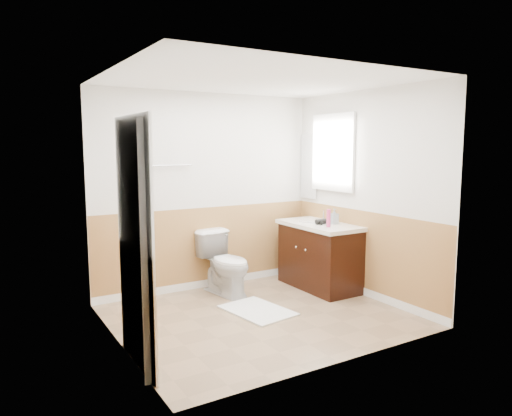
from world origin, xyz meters
TOP-DOWN VIEW (x-y plane):
  - floor at (0.00, 0.00)m, footprint 3.00×3.00m
  - ceiling at (0.00, 0.00)m, footprint 3.00×3.00m
  - wall_back at (0.00, 1.30)m, footprint 3.00×0.00m
  - wall_front at (0.00, -1.30)m, footprint 3.00×0.00m
  - wall_left at (-1.50, 0.00)m, footprint 0.00×3.00m
  - wall_right at (1.50, 0.00)m, footprint 0.00×3.00m
  - wainscot_back at (0.00, 1.29)m, footprint 3.00×0.00m
  - wainscot_front at (0.00, -1.29)m, footprint 3.00×0.00m
  - wainscot_left at (-1.49, 0.00)m, footprint 0.00×2.60m
  - wainscot_right at (1.49, 0.00)m, footprint 0.00×2.60m
  - toilet at (0.05, 0.91)m, footprint 0.54×0.82m
  - bath_mat at (0.05, 0.14)m, footprint 0.66×0.87m
  - vanity_cabinet at (1.21, 0.50)m, footprint 0.55×1.10m
  - vanity_knob_left at (0.91, 0.40)m, footprint 0.03×0.03m
  - vanity_knob_right at (0.91, 0.60)m, footprint 0.03×0.03m
  - countertop at (1.20, 0.50)m, footprint 0.60×1.15m
  - sink_basin at (1.21, 0.65)m, footprint 0.36×0.36m
  - faucet at (1.39, 0.65)m, footprint 0.02×0.02m
  - lotion_bottle at (1.11, 0.22)m, footprint 0.05×0.05m
  - soap_dispenser at (1.33, 0.37)m, footprint 0.10×0.10m
  - hair_dryer_body at (1.16, 0.43)m, footprint 0.14×0.07m
  - hair_dryer_handle at (1.13, 0.37)m, footprint 0.03×0.03m
  - mirror_panel at (1.48, 1.10)m, footprint 0.02×0.35m
  - window_frame at (1.47, 0.59)m, footprint 0.04×0.80m
  - window_glass at (1.49, 0.59)m, footprint 0.01×0.70m
  - door at (-1.40, -0.45)m, footprint 0.29×0.78m
  - door_frame at (-1.48, -0.45)m, footprint 0.02×0.92m
  - door_knob at (-1.34, -0.12)m, footprint 0.06×0.06m
  - towel_bar at (-0.55, 1.25)m, footprint 0.62×0.02m
  - tp_holder_bar at (-0.10, 1.23)m, footprint 0.14×0.02m
  - tp_roll at (-0.10, 1.23)m, footprint 0.10×0.11m
  - tp_sheet at (-0.10, 1.23)m, footprint 0.10×0.01m

SIDE VIEW (x-z plane):
  - floor at x=0.00m, z-range 0.00..0.00m
  - bath_mat at x=0.05m, z-range 0.00..0.02m
  - toilet at x=0.05m, z-range 0.00..0.78m
  - vanity_cabinet at x=1.21m, z-range 0.00..0.80m
  - wainscot_back at x=0.00m, z-range -1.00..2.00m
  - wainscot_front at x=0.00m, z-range -1.00..2.00m
  - wainscot_left at x=-1.49m, z-range -0.80..1.80m
  - wainscot_right at x=1.49m, z-range -0.80..1.80m
  - vanity_knob_left at x=0.91m, z-range 0.53..0.57m
  - vanity_knob_right at x=0.91m, z-range 0.53..0.57m
  - tp_sheet at x=-0.10m, z-range 0.51..0.67m
  - tp_holder_bar at x=-0.10m, z-range 0.69..0.71m
  - tp_roll at x=-0.10m, z-range 0.64..0.76m
  - countertop at x=1.20m, z-range 0.80..0.85m
  - hair_dryer_handle at x=1.13m, z-range 0.82..0.89m
  - sink_basin at x=1.21m, z-range 0.85..0.87m
  - hair_dryer_body at x=1.16m, z-range 0.85..0.92m
  - faucet at x=1.39m, z-range 0.85..0.99m
  - soap_dispenser at x=1.33m, z-range 0.85..1.04m
  - door_knob at x=-1.34m, z-range 0.92..0.98m
  - lotion_bottle at x=1.11m, z-range 0.85..1.07m
  - door at x=-1.40m, z-range 0.00..2.04m
  - door_frame at x=-1.48m, z-range -0.02..2.08m
  - wall_back at x=0.00m, z-range -0.25..2.75m
  - wall_front at x=0.00m, z-range -0.25..2.75m
  - wall_left at x=-1.50m, z-range -0.25..2.75m
  - wall_right at x=1.50m, z-range -0.25..2.75m
  - mirror_panel at x=1.48m, z-range 1.10..2.00m
  - towel_bar at x=-0.55m, z-range 1.59..1.61m
  - window_frame at x=1.47m, z-range 1.25..2.25m
  - window_glass at x=1.49m, z-range 1.30..2.20m
  - ceiling at x=0.00m, z-range 2.50..2.50m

